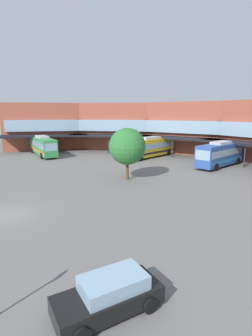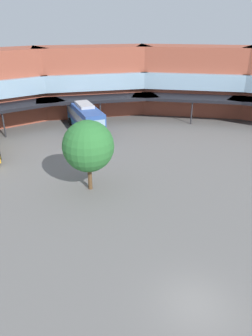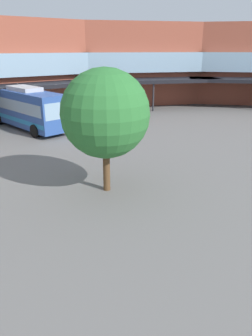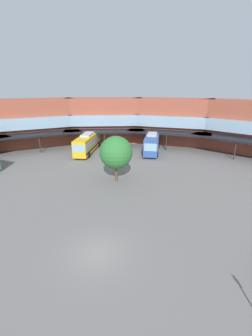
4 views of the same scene
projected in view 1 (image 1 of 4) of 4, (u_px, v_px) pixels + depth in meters
name	position (u px, v px, depth m)	size (l,w,h in m)	color
ground_plane	(10.00, 214.00, 20.59)	(128.17, 128.17, 0.00)	slate
station_building	(227.00, 135.00, 34.74)	(84.52, 38.18, 9.98)	#9E4C38
bus_0	(150.00, 147.00, 46.40)	(4.94, 12.25, 3.70)	gold
bus_1	(220.00, 154.00, 38.60)	(4.04, 10.39, 3.79)	#2D519E
bus_3	(43.00, 145.00, 48.89)	(12.30, 3.28, 3.69)	#338C4C
parked_car	(110.00, 295.00, 10.42)	(2.29, 4.53, 1.53)	black
plaza_tree	(127.00, 146.00, 30.51)	(4.38, 4.38, 6.23)	brown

